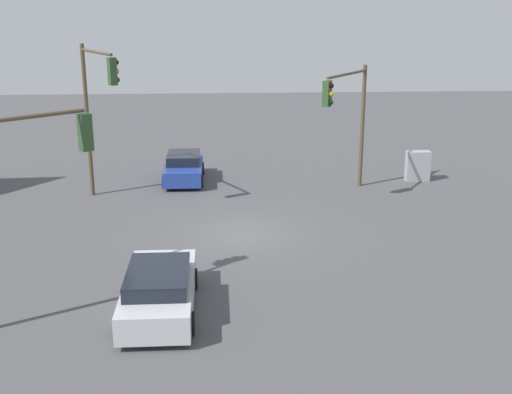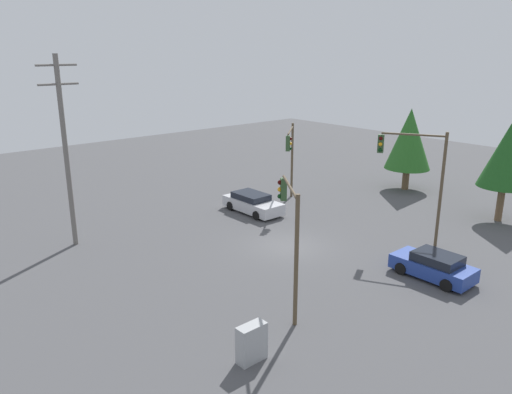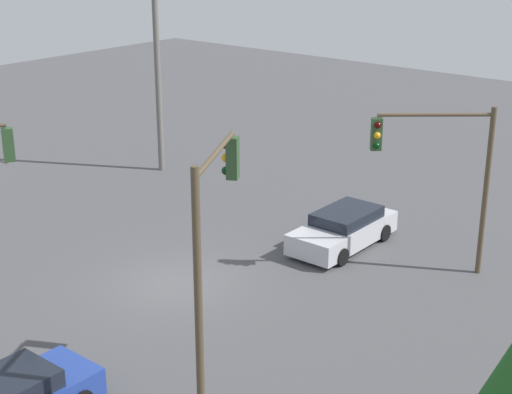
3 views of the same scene
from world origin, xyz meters
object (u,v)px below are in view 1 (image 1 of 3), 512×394
at_px(traffic_signal_main, 349,108).
at_px(electrical_cabinet, 418,166).
at_px(traffic_signal_cross, 15,177).
at_px(sedan_silver, 159,290).
at_px(sedan_blue, 184,168).
at_px(traffic_signal_aux, 96,98).

xyz_separation_m(traffic_signal_main, electrical_cabinet, (-3.96, -2.09, -3.19)).
xyz_separation_m(traffic_signal_main, traffic_signal_cross, (11.11, 11.18, 0.03)).
bearing_deg(sedan_silver, traffic_signal_cross, 179.07).
bearing_deg(traffic_signal_cross, sedan_silver, -41.11).
height_order(sedan_blue, traffic_signal_main, traffic_signal_main).
xyz_separation_m(sedan_blue, electrical_cabinet, (-11.41, 0.67, 0.08)).
xyz_separation_m(sedan_blue, traffic_signal_main, (-7.46, 2.76, 3.28)).
bearing_deg(electrical_cabinet, sedan_silver, 49.34).
height_order(sedan_silver, electrical_cabinet, electrical_cabinet).
relative_size(sedan_silver, electrical_cabinet, 3.14).
xyz_separation_m(sedan_silver, traffic_signal_cross, (3.62, -0.06, 3.30)).
distance_m(sedan_silver, electrical_cabinet, 17.57).
relative_size(sedan_blue, traffic_signal_aux, 0.60).
bearing_deg(traffic_signal_aux, electrical_cabinet, 71.60).
bearing_deg(sedan_silver, traffic_signal_main, 56.32).
height_order(traffic_signal_main, electrical_cabinet, traffic_signal_main).
relative_size(traffic_signal_aux, electrical_cabinet, 4.57).
bearing_deg(traffic_signal_main, sedan_blue, -74.55).
relative_size(sedan_blue, traffic_signal_main, 0.71).
xyz_separation_m(traffic_signal_cross, electrical_cabinet, (-15.07, -13.27, -3.23)).
bearing_deg(electrical_cabinet, traffic_signal_aux, 10.44).
bearing_deg(traffic_signal_cross, sedan_blue, 35.14).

